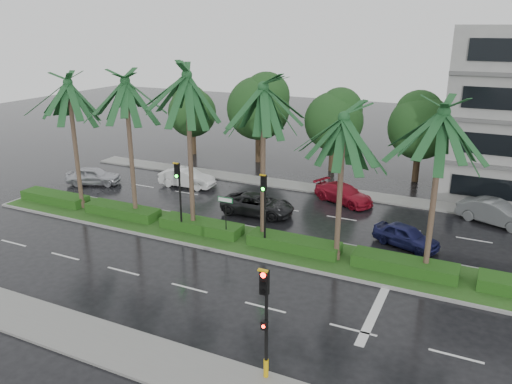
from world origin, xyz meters
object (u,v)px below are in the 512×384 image
at_px(signal_median_left, 179,187).
at_px(car_silver, 94,176).
at_px(car_darkgrey, 258,204).
at_px(car_grey, 496,213).
at_px(street_sign, 226,208).
at_px(car_red, 344,194).
at_px(signal_near, 265,319).
at_px(car_white, 187,178).
at_px(car_blue, 406,236).

xyz_separation_m(signal_median_left, car_silver, (-11.75, 5.36, -2.30)).
xyz_separation_m(car_darkgrey, car_grey, (14.29, 4.86, 0.08)).
relative_size(signal_median_left, street_sign, 1.68).
xyz_separation_m(car_silver, car_red, (18.96, 4.40, -0.05)).
bearing_deg(car_grey, car_darkgrey, 129.78).
height_order(signal_near, car_silver, signal_near).
distance_m(signal_near, car_white, 23.15).
relative_size(street_sign, car_darkgrey, 0.54).
bearing_deg(signal_median_left, car_grey, 30.32).
bearing_deg(signal_near, car_grey, 70.37).
height_order(signal_near, car_blue, signal_near).
distance_m(car_silver, car_darkgrey, 14.46).
bearing_deg(car_darkgrey, car_silver, 85.16).
height_order(signal_median_left, street_sign, signal_median_left).
height_order(car_red, car_blue, car_red).
bearing_deg(car_blue, street_sign, 133.27).
distance_m(signal_near, car_red, 19.73).
bearing_deg(car_white, signal_median_left, -153.12).
bearing_deg(signal_near, car_red, 98.17).
relative_size(car_darkgrey, car_blue, 1.28).
bearing_deg(car_white, car_grey, -88.88).
height_order(car_silver, car_grey, car_grey).
bearing_deg(car_red, signal_median_left, 166.88).
relative_size(signal_near, car_darkgrey, 0.90).
distance_m(car_blue, car_grey, 7.42).
height_order(car_white, car_red, car_white).
bearing_deg(car_silver, car_red, -99.26).
xyz_separation_m(street_sign, car_grey, (14.00, 9.76, -1.37)).
bearing_deg(car_red, car_darkgrey, 159.45).
bearing_deg(car_silver, signal_near, -147.00).
bearing_deg(signal_median_left, car_red, 53.55).
relative_size(signal_near, street_sign, 1.68).
distance_m(car_silver, car_blue, 24.28).
relative_size(signal_near, car_red, 0.97).
height_order(signal_near, street_sign, signal_near).
relative_size(street_sign, car_grey, 0.57).
bearing_deg(car_silver, street_sign, -131.66).
xyz_separation_m(car_red, car_grey, (9.79, 0.18, 0.10)).
bearing_deg(car_white, car_darkgrey, -115.43).
relative_size(car_silver, car_red, 0.91).
height_order(car_red, car_grey, car_grey).
distance_m(car_red, car_blue, 7.79).
distance_m(signal_median_left, car_silver, 13.12).
distance_m(car_silver, car_grey, 29.11).
xyz_separation_m(signal_near, car_silver, (-21.75, 15.05, -1.80)).
xyz_separation_m(signal_near, street_sign, (-7.00, 9.87, -0.38)).
bearing_deg(car_red, car_silver, 126.40).
bearing_deg(car_red, car_white, 121.51).
relative_size(car_red, car_grey, 0.98).
relative_size(signal_median_left, car_white, 1.00).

